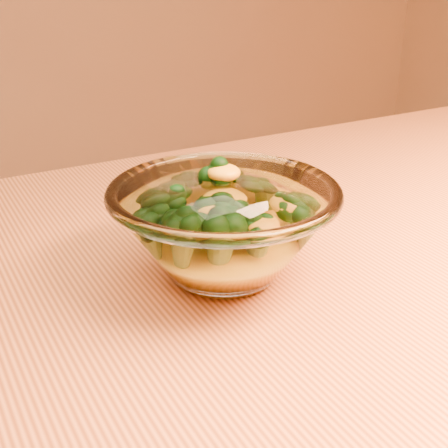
# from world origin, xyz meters

# --- Properties ---
(table) EXTENTS (1.20, 0.80, 0.75)m
(table) POSITION_xyz_m (0.00, 0.00, 0.65)
(table) COLOR #D07A3E
(table) RESTS_ON ground
(glass_bowl) EXTENTS (0.19, 0.19, 0.08)m
(glass_bowl) POSITION_xyz_m (-0.06, 0.07, 0.79)
(glass_bowl) COLOR white
(glass_bowl) RESTS_ON table
(cheese_sauce) EXTENTS (0.11, 0.11, 0.03)m
(cheese_sauce) POSITION_xyz_m (-0.06, 0.07, 0.78)
(cheese_sauce) COLOR #FFA715
(cheese_sauce) RESTS_ON glass_bowl
(broccoli_heap) EXTENTS (0.12, 0.11, 0.06)m
(broccoli_heap) POSITION_xyz_m (-0.07, 0.08, 0.80)
(broccoli_heap) COLOR black
(broccoli_heap) RESTS_ON cheese_sauce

